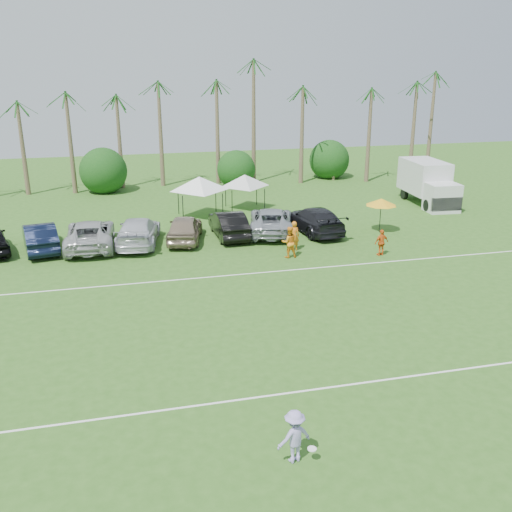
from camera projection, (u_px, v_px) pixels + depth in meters
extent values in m
plane|color=#2F5C1B|center=(295.00, 428.00, 18.02)|extent=(120.00, 120.00, 0.00)
cube|color=white|center=(278.00, 395.00, 19.86)|extent=(80.00, 0.10, 0.01)
cube|color=white|center=(217.00, 276.00, 30.89)|extent=(80.00, 0.10, 0.01)
cone|color=brown|center=(28.00, 137.00, 48.65)|extent=(0.44, 0.44, 10.00)
cone|color=brown|center=(76.00, 130.00, 49.40)|extent=(0.44, 0.44, 11.00)
cone|color=brown|center=(124.00, 146.00, 50.79)|extent=(0.44, 0.44, 8.00)
cone|color=brown|center=(169.00, 139.00, 51.53)|extent=(0.44, 0.44, 9.00)
cone|color=brown|center=(213.00, 132.00, 52.28)|extent=(0.44, 0.44, 10.00)
cone|color=brown|center=(255.00, 126.00, 53.03)|extent=(0.44, 0.44, 11.00)
cone|color=brown|center=(306.00, 140.00, 54.65)|extent=(0.44, 0.44, 8.00)
cone|color=brown|center=(354.00, 133.00, 55.62)|extent=(0.44, 0.44, 9.00)
cone|color=brown|center=(401.00, 127.00, 56.60)|extent=(0.44, 0.44, 10.00)
cone|color=brown|center=(438.00, 121.00, 57.35)|extent=(0.44, 0.44, 11.00)
cylinder|color=brown|center=(105.00, 181.00, 52.31)|extent=(0.30, 0.30, 1.40)
sphere|color=#103C11|center=(104.00, 170.00, 51.96)|extent=(4.00, 4.00, 4.00)
cylinder|color=brown|center=(232.00, 176.00, 55.03)|extent=(0.30, 0.30, 1.40)
sphere|color=#103C11|center=(232.00, 164.00, 54.68)|extent=(4.00, 4.00, 4.00)
cylinder|color=brown|center=(330.00, 171.00, 57.30)|extent=(0.30, 0.30, 1.40)
sphere|color=#103C11|center=(330.00, 160.00, 56.95)|extent=(4.00, 4.00, 4.00)
imported|color=orange|center=(294.00, 236.00, 35.01)|extent=(0.78, 0.64, 1.85)
imported|color=orange|center=(289.00, 242.00, 33.68)|extent=(0.96, 0.77, 1.89)
imported|color=orange|center=(381.00, 242.00, 34.09)|extent=(1.00, 0.56, 1.60)
cube|color=silver|center=(424.00, 176.00, 46.97)|extent=(2.93, 4.97, 2.61)
cube|color=silver|center=(442.00, 198.00, 44.19)|extent=(2.52, 2.04, 2.19)
cube|color=black|center=(447.00, 204.00, 43.56)|extent=(2.42, 0.48, 1.04)
cube|color=#E5590C|center=(438.00, 182.00, 47.34)|extent=(0.13, 1.67, 0.94)
cylinder|color=black|center=(428.00, 205.00, 44.42)|extent=(0.38, 0.96, 0.94)
cylinder|color=black|center=(452.00, 204.00, 44.76)|extent=(0.38, 0.96, 0.94)
cylinder|color=black|center=(404.00, 194.00, 48.51)|extent=(0.38, 0.96, 0.94)
cylinder|color=black|center=(427.00, 193.00, 48.85)|extent=(0.38, 0.96, 0.94)
cylinder|color=black|center=(183.00, 210.00, 40.79)|extent=(0.06, 0.06, 2.07)
cylinder|color=black|center=(223.00, 207.00, 41.45)|extent=(0.06, 0.06, 2.07)
cylinder|color=black|center=(178.00, 201.00, 43.46)|extent=(0.06, 0.06, 2.07)
cylinder|color=black|center=(216.00, 199.00, 44.12)|extent=(0.06, 0.06, 2.07)
pyramid|color=white|center=(199.00, 177.00, 41.79)|extent=(4.46, 4.46, 1.03)
cylinder|color=black|center=(232.00, 202.00, 43.45)|extent=(0.06, 0.06, 1.85)
cylinder|color=black|center=(265.00, 201.00, 44.03)|extent=(0.06, 0.06, 1.85)
cylinder|color=black|center=(226.00, 195.00, 45.81)|extent=(0.06, 0.06, 1.85)
cylinder|color=black|center=(257.00, 194.00, 46.40)|extent=(0.06, 0.06, 1.85)
pyramid|color=silver|center=(245.00, 175.00, 44.33)|extent=(3.99, 3.99, 0.92)
cylinder|color=black|center=(380.00, 217.00, 38.76)|extent=(0.05, 0.05, 2.10)
cone|color=#F0A819|center=(381.00, 202.00, 38.42)|extent=(2.10, 2.10, 0.48)
imported|color=#A397D6|center=(294.00, 436.00, 16.30)|extent=(1.19, 0.86, 1.65)
cylinder|color=white|center=(312.00, 449.00, 16.37)|extent=(0.27, 0.27, 0.03)
imported|color=black|center=(40.00, 237.00, 35.00)|extent=(2.79, 5.49, 1.73)
imported|color=#ADADAE|center=(90.00, 234.00, 35.56)|extent=(3.01, 6.28, 1.73)
imported|color=silver|center=(138.00, 231.00, 36.14)|extent=(3.40, 6.28, 1.73)
imported|color=gray|center=(185.00, 228.00, 36.85)|extent=(3.11, 5.39, 1.73)
imported|color=black|center=(229.00, 224.00, 37.79)|extent=(1.95, 5.28, 1.73)
imported|color=#93979E|center=(271.00, 221.00, 38.56)|extent=(4.38, 6.74, 1.73)
imported|color=black|center=(315.00, 220.00, 38.81)|extent=(2.90, 6.13, 1.73)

